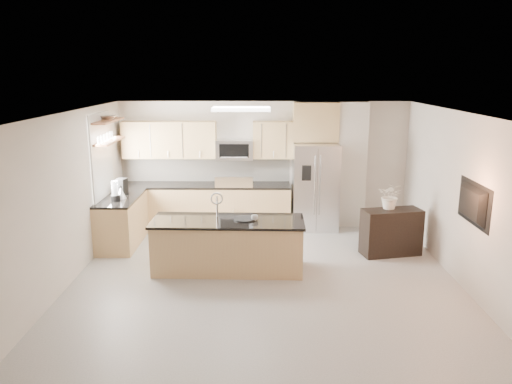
{
  "coord_description": "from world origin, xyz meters",
  "views": [
    {
      "loc": [
        -0.08,
        -7.12,
        3.18
      ],
      "look_at": [
        -0.14,
        1.3,
        1.15
      ],
      "focal_mm": 35.0,
      "sensor_mm": 36.0,
      "label": 1
    }
  ],
  "objects_px": {
    "island": "(228,245)",
    "microwave": "(235,149)",
    "television": "(468,203)",
    "cup": "(255,218)",
    "kettle": "(121,193)",
    "credenza": "(391,232)",
    "platter": "(245,219)",
    "blender": "(115,192)",
    "flower_vase": "(391,189)",
    "range": "(235,205)",
    "refrigerator": "(315,187)",
    "bowl": "(108,117)",
    "coffee_maker": "(122,187)"
  },
  "relations": [
    {
      "from": "refrigerator",
      "to": "credenza",
      "type": "height_order",
      "value": "refrigerator"
    },
    {
      "from": "credenza",
      "to": "platter",
      "type": "relative_size",
      "value": 2.88
    },
    {
      "from": "blender",
      "to": "cup",
      "type": "bearing_deg",
      "value": -21.04
    },
    {
      "from": "island",
      "to": "cup",
      "type": "xyz_separation_m",
      "value": [
        0.43,
        -0.02,
        0.47
      ]
    },
    {
      "from": "cup",
      "to": "flower_vase",
      "type": "xyz_separation_m",
      "value": [
        2.39,
        0.82,
        0.28
      ]
    },
    {
      "from": "coffee_maker",
      "to": "kettle",
      "type": "bearing_deg",
      "value": -77.63
    },
    {
      "from": "island",
      "to": "microwave",
      "type": "bearing_deg",
      "value": 91.43
    },
    {
      "from": "range",
      "to": "platter",
      "type": "bearing_deg",
      "value": -82.98
    },
    {
      "from": "island",
      "to": "blender",
      "type": "relative_size",
      "value": 6.71
    },
    {
      "from": "credenza",
      "to": "platter",
      "type": "bearing_deg",
      "value": -176.62
    },
    {
      "from": "kettle",
      "to": "bowl",
      "type": "bearing_deg",
      "value": 128.51
    },
    {
      "from": "range",
      "to": "credenza",
      "type": "relative_size",
      "value": 1.11
    },
    {
      "from": "credenza",
      "to": "television",
      "type": "relative_size",
      "value": 0.96
    },
    {
      "from": "television",
      "to": "cup",
      "type": "bearing_deg",
      "value": 75.74
    },
    {
      "from": "blender",
      "to": "bowl",
      "type": "height_order",
      "value": "bowl"
    },
    {
      "from": "blender",
      "to": "platter",
      "type": "bearing_deg",
      "value": -21.35
    },
    {
      "from": "microwave",
      "to": "refrigerator",
      "type": "xyz_separation_m",
      "value": [
        1.66,
        -0.17,
        -0.74
      ]
    },
    {
      "from": "platter",
      "to": "blender",
      "type": "relative_size",
      "value": 0.97
    },
    {
      "from": "cup",
      "to": "flower_vase",
      "type": "relative_size",
      "value": 0.16
    },
    {
      "from": "range",
      "to": "blender",
      "type": "distance_m",
      "value": 2.56
    },
    {
      "from": "refrigerator",
      "to": "flower_vase",
      "type": "xyz_separation_m",
      "value": [
        1.17,
        -1.47,
        0.29
      ]
    },
    {
      "from": "microwave",
      "to": "flower_vase",
      "type": "xyz_separation_m",
      "value": [
        2.83,
        -1.64,
        -0.45
      ]
    },
    {
      "from": "refrigerator",
      "to": "platter",
      "type": "relative_size",
      "value": 4.97
    },
    {
      "from": "coffee_maker",
      "to": "blender",
      "type": "bearing_deg",
      "value": -87.74
    },
    {
      "from": "kettle",
      "to": "television",
      "type": "xyz_separation_m",
      "value": [
        5.54,
        -1.93,
        0.32
      ]
    },
    {
      "from": "range",
      "to": "cup",
      "type": "relative_size",
      "value": 10.03
    },
    {
      "from": "credenza",
      "to": "television",
      "type": "bearing_deg",
      "value": -79.34
    },
    {
      "from": "blender",
      "to": "island",
      "type": "bearing_deg",
      "value": -24.49
    },
    {
      "from": "range",
      "to": "bowl",
      "type": "height_order",
      "value": "bowl"
    },
    {
      "from": "bowl",
      "to": "credenza",
      "type": "bearing_deg",
      "value": -7.5
    },
    {
      "from": "cup",
      "to": "blender",
      "type": "height_order",
      "value": "blender"
    },
    {
      "from": "flower_vase",
      "to": "island",
      "type": "bearing_deg",
      "value": -164.13
    },
    {
      "from": "kettle",
      "to": "flower_vase",
      "type": "bearing_deg",
      "value": -3.88
    },
    {
      "from": "range",
      "to": "refrigerator",
      "type": "height_order",
      "value": "refrigerator"
    },
    {
      "from": "blender",
      "to": "flower_vase",
      "type": "distance_m",
      "value": 4.91
    },
    {
      "from": "microwave",
      "to": "kettle",
      "type": "xyz_separation_m",
      "value": [
        -2.02,
        -1.31,
        -0.6
      ]
    },
    {
      "from": "refrigerator",
      "to": "bowl",
      "type": "relative_size",
      "value": 4.54
    },
    {
      "from": "blender",
      "to": "kettle",
      "type": "xyz_separation_m",
      "value": [
        0.05,
        0.19,
        -0.05
      ]
    },
    {
      "from": "credenza",
      "to": "platter",
      "type": "xyz_separation_m",
      "value": [
        -2.58,
        -0.72,
        0.45
      ]
    },
    {
      "from": "range",
      "to": "island",
      "type": "bearing_deg",
      "value": -89.93
    },
    {
      "from": "kettle",
      "to": "television",
      "type": "relative_size",
      "value": 0.22
    },
    {
      "from": "blender",
      "to": "kettle",
      "type": "relative_size",
      "value": 1.55
    },
    {
      "from": "credenza",
      "to": "flower_vase",
      "type": "xyz_separation_m",
      "value": [
        -0.03,
        0.06,
        0.77
      ]
    },
    {
      "from": "island",
      "to": "flower_vase",
      "type": "distance_m",
      "value": 3.03
    },
    {
      "from": "platter",
      "to": "bowl",
      "type": "distance_m",
      "value": 3.27
    },
    {
      "from": "microwave",
      "to": "bowl",
      "type": "relative_size",
      "value": 1.94
    },
    {
      "from": "kettle",
      "to": "flower_vase",
      "type": "height_order",
      "value": "flower_vase"
    },
    {
      "from": "refrigerator",
      "to": "microwave",
      "type": "bearing_deg",
      "value": 174.14
    },
    {
      "from": "platter",
      "to": "coffee_maker",
      "type": "xyz_separation_m",
      "value": [
        -2.38,
        1.43,
        0.2
      ]
    },
    {
      "from": "island",
      "to": "flower_vase",
      "type": "bearing_deg",
      "value": 17.24
    }
  ]
}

